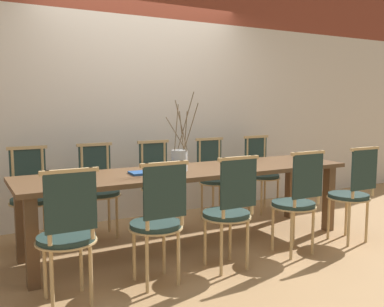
{
  "coord_description": "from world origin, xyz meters",
  "views": [
    {
      "loc": [
        -1.92,
        -3.48,
        1.35
      ],
      "look_at": [
        0.0,
        0.0,
        0.88
      ],
      "focal_mm": 40.0,
      "sensor_mm": 36.0,
      "label": 1
    }
  ],
  "objects_px": {
    "dining_table": "(192,178)",
    "chair_far_center": "(158,181)",
    "chair_near_center": "(230,208)",
    "vase_centerpiece": "(180,159)",
    "book_stack": "(144,173)"
  },
  "relations": [
    {
      "from": "dining_table",
      "to": "book_stack",
      "type": "relative_size",
      "value": 12.2
    },
    {
      "from": "dining_table",
      "to": "chair_far_center",
      "type": "height_order",
      "value": "chair_far_center"
    },
    {
      "from": "dining_table",
      "to": "chair_far_center",
      "type": "relative_size",
      "value": 3.39
    },
    {
      "from": "chair_near_center",
      "to": "chair_far_center",
      "type": "height_order",
      "value": "same"
    },
    {
      "from": "chair_near_center",
      "to": "vase_centerpiece",
      "type": "distance_m",
      "value": 0.76
    },
    {
      "from": "book_stack",
      "to": "dining_table",
      "type": "bearing_deg",
      "value": 1.99
    },
    {
      "from": "dining_table",
      "to": "vase_centerpiece",
      "type": "xyz_separation_m",
      "value": [
        -0.14,
        -0.02,
        0.19
      ]
    },
    {
      "from": "chair_far_center",
      "to": "vase_centerpiece",
      "type": "height_order",
      "value": "vase_centerpiece"
    },
    {
      "from": "dining_table",
      "to": "vase_centerpiece",
      "type": "relative_size",
      "value": 4.41
    },
    {
      "from": "chair_far_center",
      "to": "vase_centerpiece",
      "type": "bearing_deg",
      "value": 81.69
    },
    {
      "from": "dining_table",
      "to": "vase_centerpiece",
      "type": "distance_m",
      "value": 0.24
    },
    {
      "from": "chair_near_center",
      "to": "vase_centerpiece",
      "type": "bearing_deg",
      "value": 98.73
    },
    {
      "from": "chair_near_center",
      "to": "book_stack",
      "type": "xyz_separation_m",
      "value": [
        -0.45,
        0.68,
        0.23
      ]
    },
    {
      "from": "book_stack",
      "to": "vase_centerpiece",
      "type": "bearing_deg",
      "value": -0.82
    },
    {
      "from": "chair_near_center",
      "to": "vase_centerpiece",
      "type": "xyz_separation_m",
      "value": [
        -0.1,
        0.67,
        0.33
      ]
    }
  ]
}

